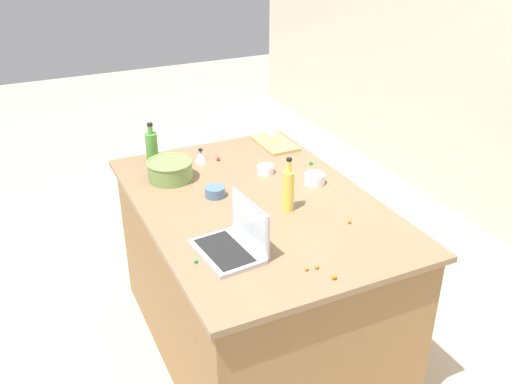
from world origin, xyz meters
The scene contains 19 objects.
ground_plane centered at (0.00, 0.00, 0.00)m, with size 12.00×12.00×0.00m, color #B7A88E.
island_counter centered at (0.00, 0.00, 0.45)m, with size 1.61×1.11×0.90m.
laptop centered at (0.37, -0.27, 0.95)m, with size 0.33×0.26×0.22m.
mixing_bowl_large centered at (-0.42, -0.31, 0.96)m, with size 0.24×0.24×0.11m.
bottle_oil centered at (0.15, 0.10, 1.01)m, with size 0.06×0.06×0.27m.
bottle_olive centered at (-0.67, -0.33, 0.99)m, with size 0.07×0.07×0.23m.
cutting_board centered at (-0.62, 0.41, 0.91)m, with size 0.34×0.19×0.02m, color tan.
butter_stick_left centered at (-0.66, 0.41, 0.94)m, with size 0.11×0.04×0.04m, color #F4E58C.
ramekin_small centered at (-0.04, 0.36, 0.93)m, with size 0.11×0.11×0.05m, color white.
ramekin_medium centered at (-0.27, 0.19, 0.92)m, with size 0.09×0.09×0.05m, color white.
ramekin_wide centered at (-0.13, -0.16, 0.93)m, with size 0.10×0.10×0.05m, color slate.
kitchen_timer centered at (-0.56, -0.08, 0.94)m, with size 0.07×0.07×0.08m.
candy_0 centered at (-0.53, 0.01, 0.91)m, with size 0.02×0.02×0.02m, color red.
candy_2 centered at (0.62, -0.07, 0.91)m, with size 0.01×0.01×0.01m, color orange.
candy_3 centered at (0.38, 0.30, 0.91)m, with size 0.02×0.02×0.02m, color orange.
candy_4 centered at (-0.26, 0.47, 0.91)m, with size 0.02×0.02×0.02m, color green.
candy_5 centered at (0.38, -0.45, 0.91)m, with size 0.02×0.02×0.02m, color green.
candy_6 centered at (0.63, -0.03, 0.91)m, with size 0.02×0.02×0.02m, color orange.
candy_8 centered at (0.72, 0.00, 0.91)m, with size 0.02×0.02×0.02m, color orange.
Camera 1 is at (2.22, -1.05, 2.22)m, focal length 39.54 mm.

